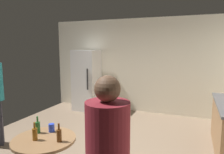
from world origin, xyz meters
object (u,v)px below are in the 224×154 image
at_px(beer_bottle_amber, 35,134).
at_px(beer_bottle_brown, 59,135).
at_px(foreground_table, 44,146).
at_px(beer_bottle_green, 38,127).
at_px(refrigerator, 87,80).
at_px(plastic_cup_blue, 52,128).

xyz_separation_m(beer_bottle_amber, beer_bottle_brown, (0.31, 0.07, 0.00)).
bearing_deg(foreground_table, beer_bottle_green, 149.76).
relative_size(refrigerator, plastic_cup_blue, 16.36).
relative_size(foreground_table, beer_bottle_green, 3.48).
relative_size(beer_bottle_brown, plastic_cup_blue, 2.09).
distance_m(foreground_table, beer_bottle_brown, 0.30).
distance_m(beer_bottle_amber, beer_bottle_brown, 0.32).
bearing_deg(plastic_cup_blue, beer_bottle_green, -145.18).
xyz_separation_m(beer_bottle_brown, plastic_cup_blue, (-0.28, 0.22, -0.03)).
distance_m(foreground_table, plastic_cup_blue, 0.27).
bearing_deg(plastic_cup_blue, beer_bottle_brown, -37.76).
xyz_separation_m(foreground_table, beer_bottle_green, (-0.19, 0.11, 0.19)).
bearing_deg(beer_bottle_brown, beer_bottle_green, 164.87).
distance_m(refrigerator, beer_bottle_amber, 3.75).
xyz_separation_m(refrigerator, beer_bottle_amber, (1.19, -3.56, -0.08)).
xyz_separation_m(beer_bottle_green, plastic_cup_blue, (0.15, 0.10, -0.03)).
relative_size(beer_bottle_brown, beer_bottle_green, 1.00).
distance_m(beer_bottle_green, plastic_cup_blue, 0.18).
bearing_deg(plastic_cup_blue, beer_bottle_amber, -95.31).
height_order(beer_bottle_green, plastic_cup_blue, beer_bottle_green).
height_order(refrigerator, plastic_cup_blue, refrigerator).
xyz_separation_m(foreground_table, beer_bottle_brown, (0.24, -0.00, 0.19)).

